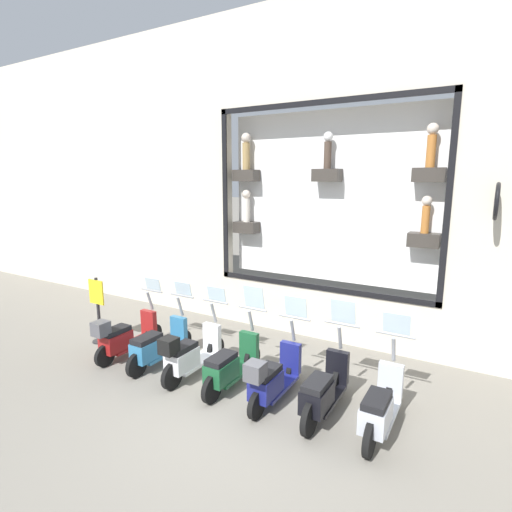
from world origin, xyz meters
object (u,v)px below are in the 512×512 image
scooter_green_3 (230,365)px  scooter_navy_2 (272,378)px  scooter_black_1 (324,390)px  scooter_teal_5 (157,345)px  scooter_white_4 (190,354)px  scooter_silver_0 (380,407)px  shop_sign_post (98,308)px  scooter_red_6 (124,336)px

scooter_green_3 → scooter_navy_2: bearing=-94.6°
scooter_black_1 → scooter_teal_5: (-0.01, 3.49, -0.03)m
scooter_white_4 → scooter_green_3: bearing=-85.7°
scooter_green_3 → scooter_teal_5: scooter_green_3 is taller
scooter_silver_0 → shop_sign_post: scooter_silver_0 is taller
scooter_red_6 → scooter_teal_5: bearing=-85.5°
scooter_silver_0 → scooter_teal_5: (-0.01, 4.36, -0.02)m
scooter_navy_2 → scooter_silver_0: bearing=-87.7°
scooter_black_1 → shop_sign_post: bearing=88.0°
scooter_white_4 → scooter_teal_5: bearing=86.1°
scooter_navy_2 → scooter_teal_5: (0.06, 2.61, -0.04)m
scooter_red_6 → shop_sign_post: size_ratio=1.19×
scooter_green_3 → scooter_white_4: (-0.07, 0.87, 0.04)m
scooter_silver_0 → scooter_white_4: 3.49m
scooter_silver_0 → scooter_teal_5: 4.36m
scooter_green_3 → scooter_red_6: (-0.07, 2.61, 0.02)m
scooter_white_4 → scooter_red_6: bearing=90.3°
scooter_black_1 → scooter_green_3: (-0.00, 1.74, -0.02)m
scooter_silver_0 → scooter_navy_2: bearing=92.3°
scooter_white_4 → scooter_black_1: bearing=-88.5°
scooter_navy_2 → shop_sign_post: size_ratio=1.19×
scooter_green_3 → scooter_red_6: size_ratio=1.00×
scooter_black_1 → scooter_teal_5: 3.49m
scooter_silver_0 → shop_sign_post: (0.20, 6.34, 0.37)m
scooter_teal_5 → scooter_red_6: (-0.07, 0.87, 0.03)m
scooter_black_1 → shop_sign_post: 5.48m
scooter_green_3 → scooter_red_6: bearing=91.6°
scooter_navy_2 → shop_sign_post: (0.27, 4.60, 0.34)m
scooter_green_3 → scooter_teal_5: size_ratio=1.00×
scooter_green_3 → scooter_black_1: bearing=-89.9°
scooter_black_1 → scooter_white_4: bearing=91.5°
scooter_teal_5 → scooter_red_6: scooter_teal_5 is taller
scooter_silver_0 → scooter_red_6: 5.23m
scooter_green_3 → shop_sign_post: bearing=87.0°
scooter_green_3 → scooter_white_4: bearing=94.3°
scooter_black_1 → scooter_navy_2: bearing=94.9°
scooter_silver_0 → scooter_green_3: size_ratio=1.00×
scooter_silver_0 → scooter_white_4: scooter_silver_0 is taller
scooter_navy_2 → scooter_teal_5: size_ratio=1.00×
scooter_black_1 → scooter_white_4: (-0.07, 2.61, 0.02)m
scooter_teal_5 → scooter_red_6: size_ratio=1.00×
scooter_white_4 → scooter_red_6: size_ratio=1.01×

